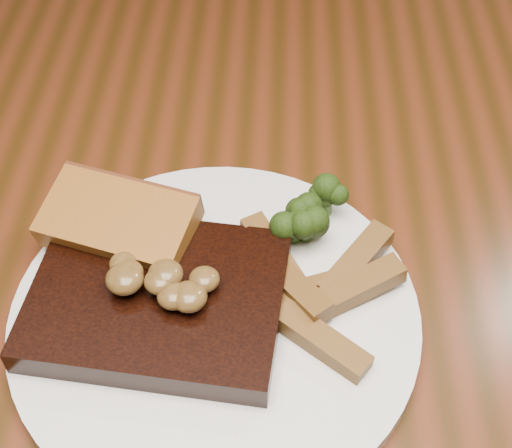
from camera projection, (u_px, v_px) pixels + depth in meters
The scene contains 9 objects.
dining_table at pixel (255, 311), 0.67m from camera, with size 1.60×0.90×0.75m.
chair_far at pixel (228, 28), 1.21m from camera, with size 0.54×0.54×0.95m.
plate at pixel (215, 317), 0.55m from camera, with size 0.31×0.31×0.01m, color silver.
steak at pixel (158, 300), 0.54m from camera, with size 0.19×0.14×0.03m, color black.
steak_bone at pixel (147, 380), 0.50m from camera, with size 0.13×0.01×0.02m, color #C3B997.
mushroom_pile at pixel (154, 277), 0.52m from camera, with size 0.08×0.08×0.03m, color brown, non-canonical shape.
garlic_bread at pixel (122, 238), 0.58m from camera, with size 0.12×0.06×0.03m, color #9B591C.
potato_wedges at pixel (320, 293), 0.54m from camera, with size 0.10×0.10×0.02m, color brown, non-canonical shape.
broccoli_cluster at pixel (306, 224), 0.58m from camera, with size 0.07×0.07×0.04m, color #24370C, non-canonical shape.
Camera 1 is at (0.01, -0.38, 1.22)m, focal length 50.00 mm.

